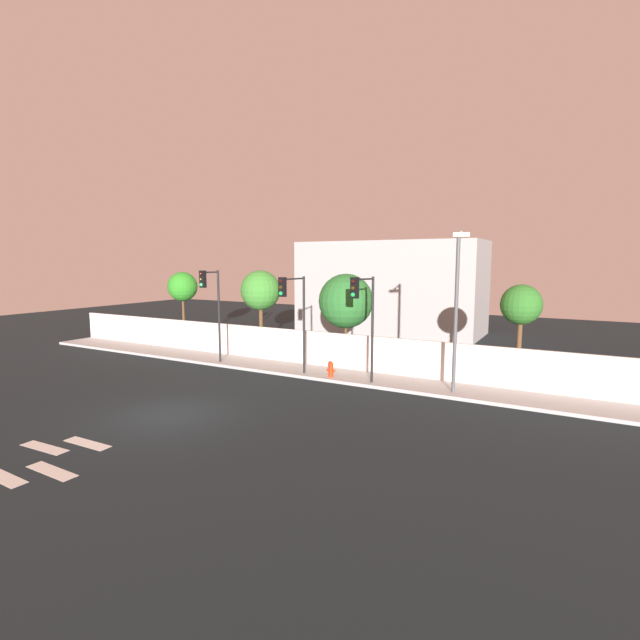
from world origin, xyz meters
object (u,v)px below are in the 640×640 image
roadside_tree_midleft (260,291)px  roadside_tree_rightmost (521,306)px  street_lamp_curbside (457,300)px  fire_hydrant (331,369)px  roadside_tree_leftmost (183,287)px  traffic_light_center (363,307)px  roadside_tree_midright (346,301)px  traffic_light_left (293,304)px  traffic_light_right (211,296)px

roadside_tree_midleft → roadside_tree_rightmost: (14.46, 0.00, -0.23)m
street_lamp_curbside → fire_hydrant: bearing=-179.8°
fire_hydrant → roadside_tree_leftmost: roadside_tree_leftmost is taller
traffic_light_center → roadside_tree_midright: roadside_tree_midright is taller
roadside_tree_midleft → traffic_light_left: bearing=-39.8°
traffic_light_left → traffic_light_right: 5.39m
roadside_tree_rightmost → roadside_tree_midright: bearing=180.0°
traffic_light_center → roadside_tree_midleft: 9.30m
traffic_light_center → roadside_tree_midleft: roadside_tree_midleft is taller
traffic_light_right → roadside_tree_midleft: traffic_light_right is taller
street_lamp_curbside → roadside_tree_midleft: bearing=165.3°
traffic_light_center → fire_hydrant: bearing=161.4°
fire_hydrant → roadside_tree_midleft: bearing=153.3°
roadside_tree_midleft → roadside_tree_midright: size_ratio=1.03×
fire_hydrant → roadside_tree_midleft: roadside_tree_midleft is taller
traffic_light_left → street_lamp_curbside: (7.48, 0.80, 0.43)m
traffic_light_center → roadside_tree_leftmost: size_ratio=0.97×
traffic_light_left → traffic_light_center: traffic_light_center is taller
traffic_light_right → roadside_tree_midright: traffic_light_right is taller
roadside_tree_midleft → roadside_tree_midright: bearing=0.0°
fire_hydrant → roadside_tree_rightmost: bearing=22.3°
traffic_light_left → roadside_tree_leftmost: (-11.23, 4.04, 0.31)m
roadside_tree_rightmost → street_lamp_curbside: bearing=-123.4°
fire_hydrant → roadside_tree_leftmost: (-12.88, 3.27, 3.43)m
traffic_light_left → traffic_light_center: size_ratio=0.99×
traffic_light_center → fire_hydrant: 3.75m
traffic_light_left → roadside_tree_midright: size_ratio=0.96×
traffic_light_center → roadside_tree_leftmost: bearing=165.2°
traffic_light_left → traffic_light_right: bearing=177.0°
street_lamp_curbside → fire_hydrant: street_lamp_curbside is taller
roadside_tree_leftmost → roadside_tree_rightmost: 20.85m
traffic_light_center → roadside_tree_midright: size_ratio=0.97×
street_lamp_curbside → fire_hydrant: (-5.83, -0.02, -3.56)m
roadside_tree_midleft → roadside_tree_rightmost: 14.46m
roadside_tree_midleft → fire_hydrant: bearing=-26.7°
fire_hydrant → roadside_tree_midright: roadside_tree_midright is taller
roadside_tree_leftmost → roadside_tree_rightmost: (20.84, 0.00, -0.29)m
traffic_light_center → roadside_tree_rightmost: traffic_light_center is taller
roadside_tree_leftmost → roadside_tree_midright: 12.08m
fire_hydrant → traffic_light_center: bearing=-18.6°
street_lamp_curbside → roadside_tree_leftmost: size_ratio=1.34×
traffic_light_left → street_lamp_curbside: 7.53m
roadside_tree_leftmost → roadside_tree_rightmost: roadside_tree_leftmost is taller
street_lamp_curbside → roadside_tree_midright: bearing=153.9°
traffic_light_left → roadside_tree_midleft: bearing=140.2°
traffic_light_left → roadside_tree_rightmost: traffic_light_left is taller
traffic_light_right → fire_hydrant: (7.03, 0.49, -3.26)m
street_lamp_curbside → roadside_tree_midleft: 12.75m
traffic_light_left → roadside_tree_midleft: roadside_tree_midleft is taller
traffic_light_right → street_lamp_curbside: bearing=2.3°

